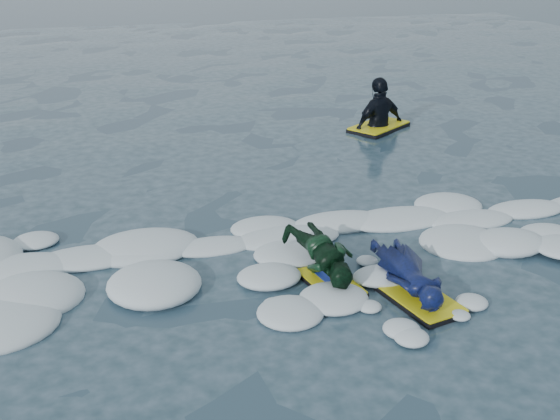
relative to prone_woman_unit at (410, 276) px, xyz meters
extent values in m
plane|color=#18243B|center=(-1.23, 0.15, -0.18)|extent=(120.00, 120.00, 0.00)
cube|color=black|center=(0.00, -0.22, -0.15)|extent=(0.71, 1.02, 0.05)
cube|color=yellow|center=(0.00, -0.22, -0.12)|extent=(0.68, 1.00, 0.02)
imported|color=navy|center=(0.00, 0.03, 0.02)|extent=(0.59, 1.42, 0.33)
cube|color=black|center=(-0.73, 0.32, -0.15)|extent=(0.58, 0.86, 0.04)
cube|color=yellow|center=(-0.73, 0.32, -0.13)|extent=(0.56, 0.85, 0.01)
cube|color=#1832B5|center=(-0.73, 0.32, -0.12)|extent=(0.29, 0.77, 0.00)
imported|color=#0E361B|center=(-0.73, 0.52, 0.07)|extent=(0.64, 1.22, 0.45)
cube|color=black|center=(2.05, 5.71, -0.14)|extent=(1.36, 1.23, 0.06)
cube|color=yellow|center=(2.05, 5.71, -0.10)|extent=(1.33, 1.19, 0.02)
imported|color=black|center=(2.05, 5.71, -0.13)|extent=(1.14, 0.75, 1.80)
camera|label=1|loc=(-2.91, -5.70, 3.28)|focal=45.00mm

